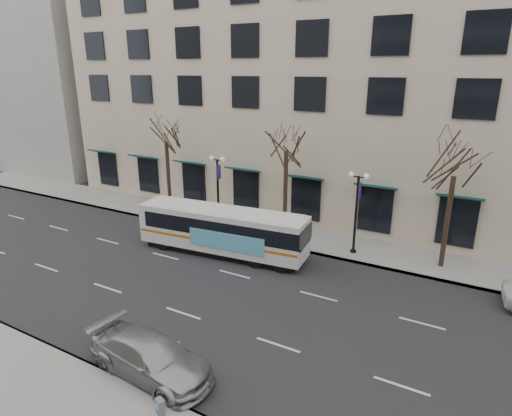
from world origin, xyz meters
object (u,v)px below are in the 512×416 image
Objects in this scene: lamp_post_left at (218,188)px; pay_station at (161,410)px; tree_far_mid at (287,136)px; tree_far_left at (165,129)px; silver_car at (151,357)px; tree_far_right at (456,159)px; lamp_post_right at (356,209)px; city_bus at (223,230)px.

lamp_post_left is 3.74× the size of pay_station.
lamp_post_left is (-4.99, -0.60, -3.96)m from tree_far_mid.
tree_far_mid reaches higher than tree_far_left.
silver_car is at bearing -52.27° from tree_far_left.
tree_far_mid is at bearing 180.00° from tree_far_right.
lamp_post_left is at bearing -6.83° from tree_far_left.
tree_far_left reaches higher than lamp_post_right.
lamp_post_right reaches higher than city_bus.
pay_station is at bearing -127.19° from silver_car.
tree_far_left is 0.77× the size of city_bus.
tree_far_mid is at bearing 58.97° from city_bus.
city_bus is 2.07× the size of silver_car.
tree_far_right is at bearing 6.85° from lamp_post_right.
tree_far_right is at bearing -24.57° from silver_car.
tree_far_left is 20.00m from tree_far_right.
lamp_post_right is at bearing 22.67° from city_bus.
pay_station is at bearing -76.86° from tree_far_mid.
tree_far_left is 5.99× the size of pay_station.
tree_far_left is 10.38m from city_bus.
lamp_post_right is (5.01, -0.60, -3.96)m from tree_far_mid.
lamp_post_right reaches higher than pay_station.
tree_far_mid is at bearing 124.37° from pay_station.
tree_far_right is at bearing -0.00° from tree_far_mid.
tree_far_mid is 18.52m from pay_station.
city_bus is at bearing 136.83° from pay_station.
tree_far_mid is 0.79× the size of city_bus.
tree_far_right is 1.55× the size of lamp_post_left.
city_bus is at bearing -52.79° from lamp_post_left.
tree_far_left reaches higher than city_bus.
tree_far_mid is 1.63× the size of silver_car.
silver_car is 3.25m from pay_station.
tree_far_right is 1.54× the size of silver_car.
city_bus reaches higher than silver_car.
tree_far_mid is 6.40m from lamp_post_left.
lamp_post_right is (10.00, 0.00, 0.00)m from lamp_post_left.
lamp_post_right is (15.01, -0.60, -3.75)m from tree_far_left.
city_bus is at bearing -115.63° from tree_far_mid.
tree_far_left is 10.00m from tree_far_mid.
lamp_post_right is 8.18m from city_bus.
tree_far_right is 5.79× the size of pay_station.
tree_far_right reaches higher than lamp_post_left.
tree_far_mid is 1.06× the size of tree_far_right.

